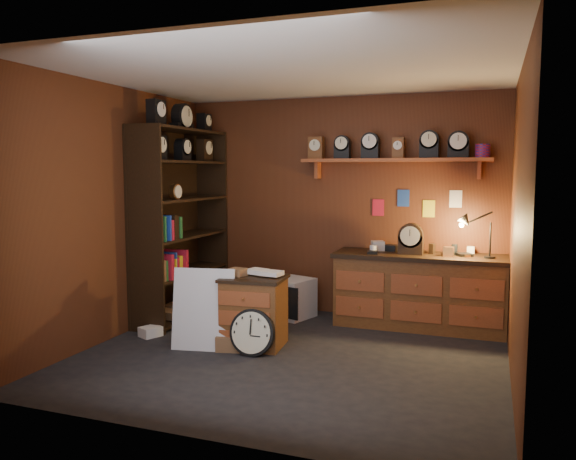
# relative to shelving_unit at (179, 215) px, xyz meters

# --- Properties ---
(floor) EXTENTS (4.00, 4.00, 0.00)m
(floor) POSITION_rel_shelving_unit_xyz_m (1.79, -0.98, -1.25)
(floor) COLOR black
(floor) RESTS_ON ground
(room_shell) EXTENTS (4.02, 3.62, 2.71)m
(room_shell) POSITION_rel_shelving_unit_xyz_m (1.84, -0.87, 0.47)
(room_shell) COLOR #582B15
(room_shell) RESTS_ON ground
(shelving_unit) EXTENTS (0.47, 1.60, 2.58)m
(shelving_unit) POSITION_rel_shelving_unit_xyz_m (0.00, 0.00, 0.00)
(shelving_unit) COLOR black
(shelving_unit) RESTS_ON ground
(workbench) EXTENTS (1.95, 0.66, 1.36)m
(workbench) POSITION_rel_shelving_unit_xyz_m (2.84, 0.49, -0.78)
(workbench) COLOR brown
(workbench) RESTS_ON ground
(low_cabinet) EXTENTS (0.68, 0.59, 0.81)m
(low_cabinet) POSITION_rel_shelving_unit_xyz_m (1.34, -0.80, -0.86)
(low_cabinet) COLOR brown
(low_cabinet) RESTS_ON ground
(big_round_clock) EXTENTS (0.46, 0.16, 0.46)m
(big_round_clock) POSITION_rel_shelving_unit_xyz_m (1.43, -1.07, -1.03)
(big_round_clock) COLOR black
(big_round_clock) RESTS_ON ground
(white_panel) EXTENTS (0.65, 0.29, 0.83)m
(white_panel) POSITION_rel_shelving_unit_xyz_m (0.89, -1.06, -1.25)
(white_panel) COLOR silver
(white_panel) RESTS_ON ground
(mini_fridge) EXTENTS (0.59, 0.61, 0.48)m
(mini_fridge) POSITION_rel_shelving_unit_xyz_m (1.31, 0.41, -1.01)
(mini_fridge) COLOR silver
(mini_fridge) RESTS_ON ground
(floor_box_a) EXTENTS (0.29, 0.26, 0.15)m
(floor_box_a) POSITION_rel_shelving_unit_xyz_m (1.16, -1.00, -1.18)
(floor_box_a) COLOR brown
(floor_box_a) RESTS_ON ground
(floor_box_b) EXTENTS (0.25, 0.27, 0.11)m
(floor_box_b) POSITION_rel_shelving_unit_xyz_m (0.14, -0.88, -1.20)
(floor_box_b) COLOR white
(floor_box_b) RESTS_ON ground
(floor_box_c) EXTENTS (0.23, 0.20, 0.17)m
(floor_box_c) POSITION_rel_shelving_unit_xyz_m (0.54, -0.40, -1.17)
(floor_box_c) COLOR brown
(floor_box_c) RESTS_ON ground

